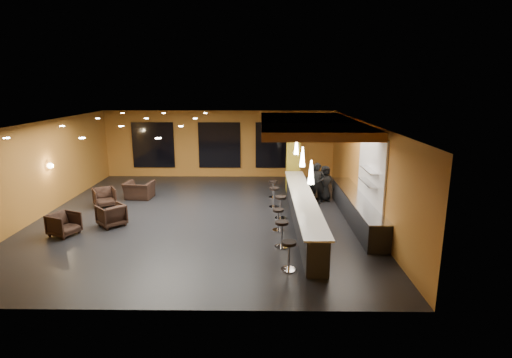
{
  "coord_description": "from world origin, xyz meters",
  "views": [
    {
      "loc": [
        2.19,
        -14.34,
        4.86
      ],
      "look_at": [
        2.0,
        0.5,
        1.3
      ],
      "focal_mm": 28.0,
      "sensor_mm": 36.0,
      "label": 1
    }
  ],
  "objects_px": {
    "bar_stool_3": "(281,204)",
    "bar_stool_4": "(274,195)",
    "bar_counter": "(302,211)",
    "armchair_a": "(64,224)",
    "armchair_b": "(111,215)",
    "armchair_d": "(139,190)",
    "staff_a": "(317,183)",
    "bar_stool_5": "(273,187)",
    "bar_stool_1": "(282,231)",
    "pendant_1": "(302,157)",
    "staff_b": "(315,182)",
    "bar_stool_0": "(289,252)",
    "pendant_0": "(311,172)",
    "pendant_2": "(296,146)",
    "column": "(293,154)",
    "armchair_c": "(105,197)",
    "bar_stool_2": "(278,217)",
    "prep_counter": "(356,209)",
    "staff_c": "(325,184)"
  },
  "relations": [
    {
      "from": "bar_stool_0",
      "to": "bar_stool_4",
      "type": "relative_size",
      "value": 0.99
    },
    {
      "from": "staff_b",
      "to": "bar_stool_1",
      "type": "xyz_separation_m",
      "value": [
        -1.67,
        -5.1,
        -0.25
      ]
    },
    {
      "from": "armchair_b",
      "to": "bar_stool_4",
      "type": "xyz_separation_m",
      "value": [
        5.76,
        2.2,
        0.14
      ]
    },
    {
      "from": "pendant_2",
      "to": "armchair_c",
      "type": "xyz_separation_m",
      "value": [
        -7.81,
        -0.88,
        -1.98
      ]
    },
    {
      "from": "armchair_c",
      "to": "bar_stool_1",
      "type": "bearing_deg",
      "value": -62.22
    },
    {
      "from": "armchair_a",
      "to": "bar_stool_5",
      "type": "bearing_deg",
      "value": -34.18
    },
    {
      "from": "pendant_1",
      "to": "staff_b",
      "type": "distance_m",
      "value": 3.16
    },
    {
      "from": "armchair_b",
      "to": "bar_stool_5",
      "type": "relative_size",
      "value": 1.11
    },
    {
      "from": "pendant_0",
      "to": "bar_stool_4",
      "type": "height_order",
      "value": "pendant_0"
    },
    {
      "from": "staff_b",
      "to": "bar_stool_5",
      "type": "xyz_separation_m",
      "value": [
        -1.77,
        0.33,
        -0.29
      ]
    },
    {
      "from": "prep_counter",
      "to": "pendant_2",
      "type": "relative_size",
      "value": 8.57
    },
    {
      "from": "staff_c",
      "to": "staff_b",
      "type": "bearing_deg",
      "value": 149.19
    },
    {
      "from": "pendant_2",
      "to": "armchair_a",
      "type": "bearing_deg",
      "value": -152.77
    },
    {
      "from": "pendant_2",
      "to": "bar_stool_2",
      "type": "height_order",
      "value": "pendant_2"
    },
    {
      "from": "column",
      "to": "armchair_b",
      "type": "relative_size",
      "value": 4.12
    },
    {
      "from": "staff_a",
      "to": "bar_stool_1",
      "type": "xyz_separation_m",
      "value": [
        -1.69,
        -4.6,
        -0.32
      ]
    },
    {
      "from": "prep_counter",
      "to": "pendant_1",
      "type": "bearing_deg",
      "value": 180.0
    },
    {
      "from": "staff_b",
      "to": "staff_c",
      "type": "height_order",
      "value": "staff_b"
    },
    {
      "from": "staff_a",
      "to": "armchair_a",
      "type": "distance_m",
      "value": 9.53
    },
    {
      "from": "pendant_2",
      "to": "pendant_1",
      "type": "bearing_deg",
      "value": -90.0
    },
    {
      "from": "bar_counter",
      "to": "armchair_a",
      "type": "xyz_separation_m",
      "value": [
        -7.92,
        -1.07,
        -0.12
      ]
    },
    {
      "from": "staff_c",
      "to": "armchair_c",
      "type": "height_order",
      "value": "staff_c"
    },
    {
      "from": "armchair_d",
      "to": "staff_a",
      "type": "bearing_deg",
      "value": -179.1
    },
    {
      "from": "pendant_1",
      "to": "pendant_0",
      "type": "bearing_deg",
      "value": -90.0
    },
    {
      "from": "bar_stool_2",
      "to": "column",
      "type": "bearing_deg",
      "value": 80.35
    },
    {
      "from": "staff_b",
      "to": "armchair_d",
      "type": "xyz_separation_m",
      "value": [
        -7.57,
        0.13,
        -0.41
      ]
    },
    {
      "from": "armchair_a",
      "to": "bar_stool_3",
      "type": "xyz_separation_m",
      "value": [
        7.18,
        1.74,
        0.17
      ]
    },
    {
      "from": "pendant_0",
      "to": "armchair_a",
      "type": "bearing_deg",
      "value": 173.32
    },
    {
      "from": "bar_stool_3",
      "to": "bar_stool_4",
      "type": "relative_size",
      "value": 1.04
    },
    {
      "from": "bar_stool_0",
      "to": "staff_a",
      "type": "bearing_deg",
      "value": 75.55
    },
    {
      "from": "column",
      "to": "bar_stool_1",
      "type": "bearing_deg",
      "value": -97.16
    },
    {
      "from": "staff_a",
      "to": "armchair_c",
      "type": "relative_size",
      "value": 2.07
    },
    {
      "from": "staff_a",
      "to": "bar_stool_5",
      "type": "distance_m",
      "value": 2.01
    },
    {
      "from": "bar_stool_1",
      "to": "bar_stool_3",
      "type": "relative_size",
      "value": 0.98
    },
    {
      "from": "column",
      "to": "pendant_0",
      "type": "relative_size",
      "value": 5.0
    },
    {
      "from": "staff_a",
      "to": "bar_stool_4",
      "type": "xyz_separation_m",
      "value": [
        -1.79,
        -0.56,
        -0.33
      ]
    },
    {
      "from": "armchair_b",
      "to": "column",
      "type": "bearing_deg",
      "value": 170.79
    },
    {
      "from": "bar_stool_2",
      "to": "prep_counter",
      "type": "bearing_deg",
      "value": 20.42
    },
    {
      "from": "pendant_1",
      "to": "column",
      "type": "bearing_deg",
      "value": 90.0
    },
    {
      "from": "bar_counter",
      "to": "armchair_d",
      "type": "xyz_separation_m",
      "value": [
        -6.73,
        3.24,
        -0.13
      ]
    },
    {
      "from": "prep_counter",
      "to": "armchair_d",
      "type": "height_order",
      "value": "prep_counter"
    },
    {
      "from": "column",
      "to": "armchair_c",
      "type": "relative_size",
      "value": 4.25
    },
    {
      "from": "staff_b",
      "to": "pendant_2",
      "type": "bearing_deg",
      "value": 166.7
    },
    {
      "from": "bar_counter",
      "to": "staff_b",
      "type": "distance_m",
      "value": 3.23
    },
    {
      "from": "column",
      "to": "armchair_d",
      "type": "relative_size",
      "value": 3.08
    },
    {
      "from": "armchair_d",
      "to": "bar_stool_0",
      "type": "height_order",
      "value": "bar_stool_0"
    },
    {
      "from": "armchair_a",
      "to": "bar_stool_4",
      "type": "bearing_deg",
      "value": -42.97
    },
    {
      "from": "pendant_2",
      "to": "armchair_b",
      "type": "height_order",
      "value": "pendant_2"
    },
    {
      "from": "staff_a",
      "to": "armchair_a",
      "type": "xyz_separation_m",
      "value": [
        -8.78,
        -3.68,
        -0.48
      ]
    },
    {
      "from": "armchair_b",
      "to": "bar_stool_3",
      "type": "relative_size",
      "value": 1.0
    }
  ]
}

